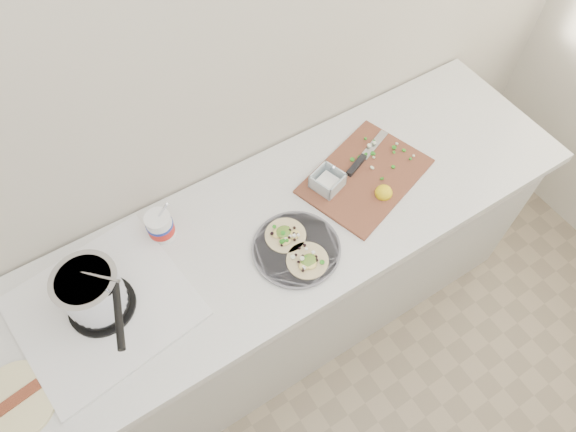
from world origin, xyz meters
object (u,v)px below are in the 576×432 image
stove (96,298)px  cutboard (362,174)px  taco_plate (296,248)px  tub (160,224)px  bacon_plate (16,401)px

stove → cutboard: bearing=-8.1°
stove → taco_plate: 0.65m
taco_plate → cutboard: bearing=19.5°
stove → taco_plate: (0.63, -0.15, -0.07)m
tub → cutboard: 0.75m
taco_plate → tub: size_ratio=1.47×
stove → cutboard: stove is taller
stove → tub: (0.28, 0.15, -0.02)m
bacon_plate → stove: bearing=23.5°
stove → tub: size_ratio=2.77×
tub → bacon_plate: bearing=-154.2°
taco_plate → stove: bearing=166.7°
stove → bacon_plate: size_ratio=2.41×
stove → cutboard: size_ratio=1.07×
tub → cutboard: size_ratio=0.38×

